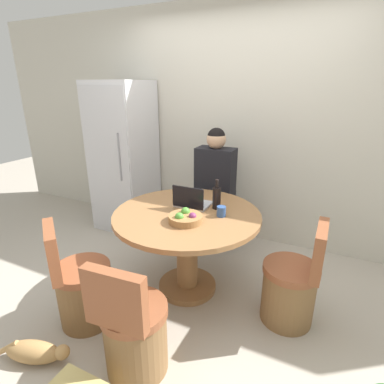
% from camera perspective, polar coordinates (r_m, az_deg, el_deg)
% --- Properties ---
extents(ground_plane, '(12.00, 12.00, 0.00)m').
position_cam_1_polar(ground_plane, '(2.73, -2.18, -20.27)').
color(ground_plane, '#B2A899').
extents(wall_back, '(7.00, 0.06, 2.60)m').
position_cam_1_polar(wall_back, '(3.46, 8.86, 12.01)').
color(wall_back, beige).
rests_on(wall_back, ground_plane).
extents(refrigerator, '(0.65, 0.65, 1.80)m').
position_cam_1_polar(refrigerator, '(3.83, -12.85, 6.42)').
color(refrigerator, silver).
rests_on(refrigerator, ground_plane).
extents(dining_table, '(1.23, 1.23, 0.75)m').
position_cam_1_polar(dining_table, '(2.58, -0.96, -8.00)').
color(dining_table, olive).
rests_on(dining_table, ground_plane).
extents(chair_near_camera, '(0.42, 0.43, 0.84)m').
position_cam_1_polar(chair_near_camera, '(2.10, -11.00, -24.99)').
color(chair_near_camera, brown).
rests_on(chair_near_camera, ground_plane).
extents(chair_near_left_corner, '(0.48, 0.49, 0.84)m').
position_cam_1_polar(chair_near_left_corner, '(2.53, -20.27, -16.99)').
color(chair_near_left_corner, brown).
rests_on(chair_near_left_corner, ground_plane).
extents(chair_right_side, '(0.42, 0.42, 0.84)m').
position_cam_1_polar(chair_right_side, '(2.51, 18.40, -17.02)').
color(chair_right_side, brown).
rests_on(chair_right_side, ground_plane).
extents(person_seated, '(0.40, 0.37, 1.35)m').
position_cam_1_polar(person_seated, '(3.24, 4.69, 1.45)').
color(person_seated, '#2D2D38').
rests_on(person_seated, ground_plane).
extents(laptop, '(0.29, 0.24, 0.20)m').
position_cam_1_polar(laptop, '(2.61, -0.02, -1.94)').
color(laptop, '#B7B7BC').
rests_on(laptop, dining_table).
extents(fruit_bowl, '(0.27, 0.27, 0.10)m').
position_cam_1_polar(fruit_bowl, '(2.32, -1.28, -4.92)').
color(fruit_bowl, olive).
rests_on(fruit_bowl, dining_table).
extents(coffee_cup, '(0.07, 0.07, 0.08)m').
position_cam_1_polar(coffee_cup, '(2.43, 5.60, -3.69)').
color(coffee_cup, '#2D4C84').
rests_on(coffee_cup, dining_table).
extents(bottle, '(0.07, 0.07, 0.26)m').
position_cam_1_polar(bottle, '(2.55, 4.72, -1.02)').
color(bottle, black).
rests_on(bottle, dining_table).
extents(cat, '(0.50, 0.26, 0.16)m').
position_cam_1_polar(cat, '(2.49, -27.70, -25.34)').
color(cat, tan).
rests_on(cat, ground_plane).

